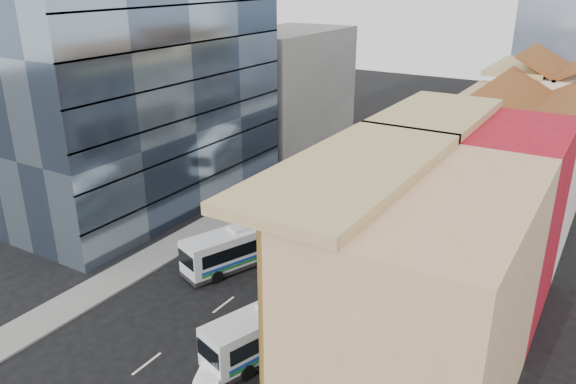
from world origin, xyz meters
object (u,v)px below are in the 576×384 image
Objects in this scene: office_tower at (138,39)px; sedan_right at (217,364)px; bus_left_near at (246,243)px; shophouse_tan at (423,312)px; bus_right at (280,323)px; bus_left_far at (333,172)px.

office_tower is 30.30m from sedan_right.
bus_left_near is 12.58m from sedan_right.
office_tower is 2.98× the size of bus_left_near.
shophouse_tan reaches higher than bus_right.
shophouse_tan is 1.26× the size of bus_left_far.
office_tower is 29.12m from bus_right.
bus_right is at bearing 49.42° from sedan_right.
sedan_right is at bearing -38.45° from office_tower.
bus_right is (7.50, -7.20, -0.04)m from bus_left_near.
bus_right is at bearing 171.39° from shophouse_tan.
office_tower reaches higher than bus_left_near.
bus_left_near is 10.39m from bus_right.
sedan_right is at bearing -41.46° from bus_left_near.
shophouse_tan is 31.30m from bus_left_far.
shophouse_tan is 3.60× the size of sedan_right.
office_tower is at bearing 155.70° from shophouse_tan.
bus_left_far reaches higher than sedan_right.
bus_left_far is (-17.60, 25.53, -4.21)m from shophouse_tan.
bus_left_far is 29.12m from sedan_right.
bus_left_near is 2.59× the size of sedan_right.
shophouse_tan is at bearing -32.85° from bus_left_far.
office_tower is at bearing -116.72° from bus_left_far.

